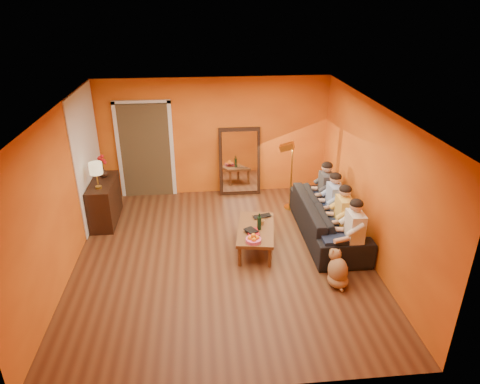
{
  "coord_description": "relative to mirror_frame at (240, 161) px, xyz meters",
  "views": [
    {
      "loc": [
        -0.31,
        -6.26,
        4.16
      ],
      "look_at": [
        0.35,
        0.5,
        1.0
      ],
      "focal_mm": 32.0,
      "sensor_mm": 36.0,
      "label": 1
    }
  ],
  "objects": [
    {
      "name": "person_mid_right",
      "position": [
        1.58,
        -1.96,
        -0.15
      ],
      "size": [
        0.7,
        0.44,
        1.22
      ],
      "primitive_type": null,
      "color": "#879FD1",
      "rests_on": "sofa"
    },
    {
      "name": "book_mid",
      "position": [
        -0.12,
        -2.6,
        -0.31
      ],
      "size": [
        0.21,
        0.27,
        0.02
      ],
      "primitive_type": "imported",
      "rotation": [
        0.0,
        0.0,
        0.06
      ],
      "color": "red",
      "rests_on": "book_lower"
    },
    {
      "name": "tumbler",
      "position": [
        0.17,
        -2.29,
        -0.29
      ],
      "size": [
        0.1,
        0.1,
        0.09
      ],
      "primitive_type": "imported",
      "rotation": [
        0.0,
        0.0,
        0.0
      ],
      "color": "#B27F3F",
      "rests_on": "coffee_table"
    },
    {
      "name": "person_mid_left",
      "position": [
        1.58,
        -2.51,
        -0.15
      ],
      "size": [
        0.7,
        0.44,
        1.22
      ],
      "primitive_type": null,
      "color": "gold",
      "rests_on": "sofa"
    },
    {
      "name": "mirror_frame",
      "position": [
        0.0,
        0.0,
        0.0
      ],
      "size": [
        0.92,
        0.27,
        1.51
      ],
      "primitive_type": "cube",
      "rotation": [
        -0.14,
        0.0,
        0.0
      ],
      "color": "black",
      "rests_on": "floor"
    },
    {
      "name": "wine_bottle",
      "position": [
        0.1,
        -2.46,
        -0.18
      ],
      "size": [
        0.07,
        0.07,
        0.31
      ],
      "primitive_type": "cylinder",
      "color": "black",
      "rests_on": "coffee_table"
    },
    {
      "name": "book_upper",
      "position": [
        -0.13,
        -2.62,
        -0.29
      ],
      "size": [
        0.26,
        0.28,
        0.02
      ],
      "primitive_type": "imported",
      "rotation": [
        0.0,
        0.0,
        0.54
      ],
      "color": "black",
      "rests_on": "book_mid"
    },
    {
      "name": "flowers",
      "position": [
        -2.79,
        -0.83,
        0.45
      ],
      "size": [
        0.17,
        0.17,
        0.48
      ],
      "primitive_type": null,
      "color": "red",
      "rests_on": "vase"
    },
    {
      "name": "floor_lamp",
      "position": [
        0.99,
        -0.9,
        -0.04
      ],
      "size": [
        0.36,
        0.32,
        1.44
      ],
      "primitive_type": null,
      "rotation": [
        0.0,
        0.0,
        -0.31
      ],
      "color": "gold",
      "rests_on": "floor"
    },
    {
      "name": "white_accent",
      "position": [
        -3.04,
        -0.88,
        0.54
      ],
      "size": [
        0.02,
        1.9,
        2.58
      ],
      "primitive_type": "cube",
      "color": "white",
      "rests_on": "wall_left"
    },
    {
      "name": "laptop",
      "position": [
        0.23,
        -2.06,
        -0.33
      ],
      "size": [
        0.39,
        0.31,
        0.03
      ],
      "primitive_type": "imported",
      "rotation": [
        0.0,
        0.0,
        0.27
      ],
      "color": "black",
      "rests_on": "coffee_table"
    },
    {
      "name": "coffee_table",
      "position": [
        0.05,
        -2.41,
        -0.55
      ],
      "size": [
        0.81,
        1.3,
        0.42
      ],
      "primitive_type": null,
      "rotation": [
        0.0,
        0.0,
        -0.16
      ],
      "color": "brown",
      "rests_on": "floor"
    },
    {
      "name": "sideboard",
      "position": [
        -2.79,
        -1.08,
        -0.34
      ],
      "size": [
        0.44,
        1.18,
        0.85
      ],
      "primitive_type": "cube",
      "color": "black",
      "rests_on": "floor"
    },
    {
      "name": "person_far_left",
      "position": [
        1.58,
        -3.06,
        -0.15
      ],
      "size": [
        0.7,
        0.44,
        1.22
      ],
      "primitive_type": null,
      "color": "beige",
      "rests_on": "sofa"
    },
    {
      "name": "door_header",
      "position": [
        -2.05,
        0.08,
        1.36
      ],
      "size": [
        1.22,
        0.06,
        0.08
      ],
      "primitive_type": "cube",
      "color": "white",
      "rests_on": "wall_back"
    },
    {
      "name": "doorway_recess",
      "position": [
        -2.05,
        0.2,
        0.29
      ],
      "size": [
        1.06,
        0.3,
        2.1
      ],
      "primitive_type": "cube",
      "color": "#3F2D19",
      "rests_on": "floor"
    },
    {
      "name": "vase",
      "position": [
        -2.79,
        -0.83,
        0.18
      ],
      "size": [
        0.18,
        0.18,
        0.19
      ],
      "primitive_type": "imported",
      "color": "black",
      "rests_on": "sideboard"
    },
    {
      "name": "door_jamb_left",
      "position": [
        -2.62,
        0.08,
        0.29
      ],
      "size": [
        0.08,
        0.06,
        2.2
      ],
      "primitive_type": "cube",
      "color": "white",
      "rests_on": "wall_back"
    },
    {
      "name": "sofa",
      "position": [
        1.45,
        -2.06,
        -0.41
      ],
      "size": [
        2.43,
        0.95,
        0.71
      ],
      "primitive_type": "imported",
      "rotation": [
        0.0,
        0.0,
        1.57
      ],
      "color": "black",
      "rests_on": "floor"
    },
    {
      "name": "door_jamb_right",
      "position": [
        -1.48,
        0.08,
        0.29
      ],
      "size": [
        0.08,
        0.06,
        2.2
      ],
      "primitive_type": "cube",
      "color": "white",
      "rests_on": "wall_back"
    },
    {
      "name": "mirror_glass",
      "position": [
        0.0,
        -0.04,
        0.0
      ],
      "size": [
        0.78,
        0.21,
        1.35
      ],
      "primitive_type": "cube",
      "rotation": [
        -0.14,
        0.0,
        0.0
      ],
      "color": "white",
      "rests_on": "mirror_frame"
    },
    {
      "name": "table_lamp",
      "position": [
        -2.79,
        -1.38,
        0.34
      ],
      "size": [
        0.24,
        0.24,
        0.51
      ],
      "primitive_type": null,
      "color": "beige",
      "rests_on": "sideboard"
    },
    {
      "name": "dog",
      "position": [
        1.19,
        -3.55,
        -0.47
      ],
      "size": [
        0.35,
        0.51,
        0.59
      ],
      "primitive_type": null,
      "rotation": [
        0.0,
        0.0,
        0.06
      ],
      "color": "#9D6F47",
      "rests_on": "floor"
    },
    {
      "name": "book_lower",
      "position": [
        -0.13,
        -2.61,
        -0.33
      ],
      "size": [
        0.25,
        0.3,
        0.02
      ],
      "primitive_type": "imported",
      "rotation": [
        0.0,
        0.0,
        0.29
      ],
      "color": "black",
      "rests_on": "coffee_table"
    },
    {
      "name": "person_far_right",
      "position": [
        1.58,
        -1.41,
        -0.15
      ],
      "size": [
        0.7,
        0.44,
        1.22
      ],
      "primitive_type": null,
      "color": "#343439",
      "rests_on": "sofa"
    },
    {
      "name": "fruit_bowl",
      "position": [
        -0.05,
        -2.86,
        -0.26
      ],
      "size": [
        0.26,
        0.26,
        0.16
      ],
      "primitive_type": null,
      "color": "#E75188",
      "rests_on": "coffee_table"
    },
    {
      "name": "room_shell",
      "position": [
        -0.55,
        -2.26,
        0.54
      ],
      "size": [
        5.0,
        5.5,
        2.6
      ],
      "color": "brown",
      "rests_on": "ground"
    }
  ]
}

